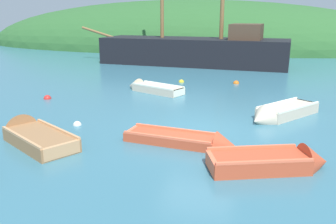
{
  "coord_description": "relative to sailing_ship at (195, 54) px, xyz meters",
  "views": [
    {
      "loc": [
        2.12,
        -11.32,
        3.83
      ],
      "look_at": [
        -1.34,
        0.96,
        0.32
      ],
      "focal_mm": 38.31,
      "sensor_mm": 36.0,
      "label": 1
    }
  ],
  "objects": [
    {
      "name": "buoy_yellow",
      "position": [
        0.74,
        -7.51,
        -0.79
      ],
      "size": [
        0.32,
        0.32,
        0.32
      ],
      "primitive_type": "sphere",
      "color": "yellow",
      "rests_on": "ground"
    },
    {
      "name": "rowboat_near_dock",
      "position": [
        5.87,
        -18.51,
        -0.65
      ],
      "size": [
        3.25,
        2.1,
        1.01
      ],
      "rotation": [
        0.0,
        0.0,
        0.38
      ],
      "color": "#C64C2D",
      "rests_on": "ground"
    },
    {
      "name": "buoy_red",
      "position": [
        -4.27,
        -13.28,
        -0.79
      ],
      "size": [
        0.36,
        0.36,
        0.36
      ],
      "primitive_type": "sphere",
      "color": "red",
      "rests_on": "ground"
    },
    {
      "name": "rowboat_portside",
      "position": [
        3.37,
        -17.42,
        -0.71
      ],
      "size": [
        3.59,
        1.26,
        0.89
      ],
      "rotation": [
        0.0,
        0.0,
        6.18
      ],
      "color": "#C64C2D",
      "rests_on": "ground"
    },
    {
      "name": "rowboat_far",
      "position": [
        -0.15,
        -10.4,
        -0.67
      ],
      "size": [
        3.45,
        2.19,
        0.9
      ],
      "rotation": [
        0.0,
        0.0,
        2.73
      ],
      "color": "beige",
      "rests_on": "ground"
    },
    {
      "name": "rowboat_outer_left",
      "position": [
        6.1,
        -13.62,
        -0.65
      ],
      "size": [
        2.8,
        3.33,
        0.98
      ],
      "rotation": [
        0.0,
        0.0,
        4.09
      ],
      "color": "beige",
      "rests_on": "ground"
    },
    {
      "name": "sailing_ship",
      "position": [
        0.0,
        0.0,
        0.0
      ],
      "size": [
        16.95,
        4.79,
        13.8
      ],
      "rotation": [
        0.0,
        0.0,
        3.08
      ],
      "color": "black",
      "rests_on": "ground"
    },
    {
      "name": "ground_plane",
      "position": [
        3.42,
        -16.06,
        -0.79
      ],
      "size": [
        120.0,
        120.0,
        0.0
      ],
      "primitive_type": "plane",
      "color": "teal"
    },
    {
      "name": "buoy_white",
      "position": [
        -0.86,
        -16.57,
        -0.79
      ],
      "size": [
        0.3,
        0.3,
        0.3
      ],
      "primitive_type": "sphere",
      "color": "white",
      "rests_on": "ground"
    },
    {
      "name": "shore_hill",
      "position": [
        -4.45,
        15.66,
        -0.79
      ],
      "size": [
        52.62,
        20.72,
        10.86
      ],
      "primitive_type": "ellipsoid",
      "color": "#2D602D",
      "rests_on": "ground"
    },
    {
      "name": "buoy_orange",
      "position": [
        3.83,
        -7.07,
        -0.79
      ],
      "size": [
        0.34,
        0.34,
        0.34
      ],
      "primitive_type": "sphere",
      "color": "orange",
      "rests_on": "ground"
    },
    {
      "name": "rowboat_center",
      "position": [
        -1.33,
        -18.45,
        -0.65
      ],
      "size": [
        3.44,
        2.66,
        1.15
      ],
      "rotation": [
        0.0,
        0.0,
        2.62
      ],
      "color": "#9E7047",
      "rests_on": "ground"
    }
  ]
}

